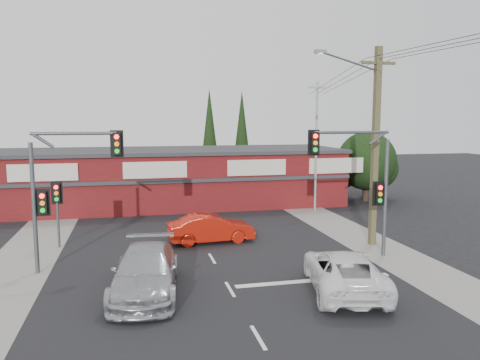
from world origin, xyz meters
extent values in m
plane|color=black|center=(0.00, 0.00, 0.00)|extent=(120.00, 120.00, 0.00)
cube|color=black|center=(0.00, 5.00, 0.01)|extent=(14.00, 70.00, 0.01)
cube|color=gray|center=(-8.50, 5.00, 0.01)|extent=(3.00, 70.00, 0.02)
cube|color=gray|center=(8.50, 5.00, 0.01)|extent=(3.00, 70.00, 0.02)
cube|color=silver|center=(3.50, -1.50, 0.01)|extent=(6.50, 0.35, 0.01)
imported|color=white|center=(4.18, -2.76, 0.76)|extent=(3.75, 5.93, 1.53)
imported|color=#A7AAAC|center=(-3.13, -1.36, 0.83)|extent=(2.97, 5.98, 1.67)
imported|color=#AC180A|center=(0.45, 5.32, 0.74)|extent=(4.59, 1.87, 1.48)
cube|color=silver|center=(0.00, -5.78, 0.01)|extent=(0.12, 1.60, 0.01)
cube|color=silver|center=(0.00, -1.71, 0.01)|extent=(0.12, 1.60, 0.01)
cube|color=silver|center=(0.00, 2.36, 0.01)|extent=(0.12, 1.60, 0.01)
cube|color=silver|center=(0.00, 6.44, 0.01)|extent=(0.12, 1.60, 0.01)
cube|color=silver|center=(0.00, 10.51, 0.01)|extent=(0.12, 1.60, 0.01)
cube|color=silver|center=(0.00, 14.58, 0.01)|extent=(0.12, 1.60, 0.01)
cube|color=#511012|center=(-1.00, 17.00, 2.00)|extent=(26.00, 8.00, 4.00)
cube|color=#2D2D30|center=(-1.00, 17.00, 4.10)|extent=(26.40, 8.40, 0.25)
cube|color=beige|center=(-9.00, 12.95, 3.10)|extent=(4.20, 0.12, 1.10)
cube|color=beige|center=(-2.00, 12.95, 3.10)|extent=(4.20, 0.12, 1.10)
cube|color=beige|center=(5.00, 12.95, 3.10)|extent=(4.20, 0.12, 1.10)
cube|color=beige|center=(11.00, 12.95, 3.10)|extent=(4.20, 0.12, 1.10)
cube|color=#2D2D30|center=(-1.00, 12.90, 2.30)|extent=(26.00, 0.15, 0.25)
cylinder|color=#2D2116|center=(14.50, 15.00, 0.90)|extent=(0.50, 0.50, 1.80)
sphere|color=black|center=(14.50, 15.00, 3.20)|extent=(4.60, 4.60, 4.60)
sphere|color=black|center=(16.00, 16.00, 2.50)|extent=(3.40, 3.40, 3.40)
sphere|color=black|center=(13.20, 16.40, 2.30)|extent=(2.80, 2.80, 2.80)
cylinder|color=#2D2116|center=(3.50, 24.00, 1.00)|extent=(0.24, 0.24, 2.00)
cone|color=black|center=(3.50, 24.00, 5.50)|extent=(1.80, 1.80, 7.50)
cylinder|color=#2D2116|center=(7.00, 26.00, 1.00)|extent=(0.24, 0.24, 2.00)
cone|color=black|center=(7.00, 26.00, 5.50)|extent=(1.80, 1.80, 7.50)
cylinder|color=#47494C|center=(-7.50, 2.00, 2.75)|extent=(0.18, 0.18, 5.50)
cylinder|color=#47494C|center=(-5.80, 2.00, 5.85)|extent=(3.40, 0.14, 0.14)
cylinder|color=#47494C|center=(-6.99, 2.00, 5.55)|extent=(0.82, 0.14, 0.63)
cube|color=black|center=(-4.10, 2.00, 5.40)|extent=(0.32, 0.22, 0.95)
cube|color=black|center=(-4.10, 2.07, 5.40)|extent=(0.55, 0.04, 1.15)
cylinder|color=#FF0C07|center=(-4.10, 1.87, 5.70)|extent=(0.20, 0.06, 0.20)
cylinder|color=orange|center=(-4.10, 1.87, 5.40)|extent=(0.20, 0.06, 0.20)
cylinder|color=#0CE526|center=(-4.10, 1.87, 5.10)|extent=(0.20, 0.06, 0.20)
cube|color=black|center=(-7.15, 2.00, 3.00)|extent=(0.32, 0.22, 0.95)
cube|color=black|center=(-7.15, 2.07, 3.00)|extent=(0.55, 0.04, 1.15)
cylinder|color=#FF0C07|center=(-7.15, 1.87, 3.30)|extent=(0.20, 0.06, 0.20)
cylinder|color=orange|center=(-7.15, 1.87, 3.00)|extent=(0.20, 0.06, 0.20)
cylinder|color=#0CE526|center=(-7.15, 1.87, 2.70)|extent=(0.20, 0.06, 0.20)
cylinder|color=#47494C|center=(8.00, 1.00, 2.75)|extent=(0.18, 0.18, 5.50)
cylinder|color=#47494C|center=(6.20, 1.00, 5.85)|extent=(3.60, 0.14, 0.14)
cylinder|color=#47494C|center=(7.46, 1.00, 5.55)|extent=(0.82, 0.14, 0.63)
cube|color=black|center=(4.40, 1.00, 5.40)|extent=(0.32, 0.22, 0.95)
cube|color=black|center=(4.40, 1.07, 5.40)|extent=(0.55, 0.04, 1.15)
cylinder|color=#FF0C07|center=(4.40, 0.87, 5.70)|extent=(0.20, 0.06, 0.20)
cylinder|color=orange|center=(4.40, 0.87, 5.40)|extent=(0.20, 0.06, 0.20)
cylinder|color=#0CE526|center=(4.40, 0.87, 5.10)|extent=(0.20, 0.06, 0.20)
cube|color=black|center=(7.65, 1.00, 3.00)|extent=(0.32, 0.22, 0.95)
cube|color=black|center=(7.65, 1.07, 3.00)|extent=(0.55, 0.04, 1.15)
cylinder|color=#FF0C07|center=(7.65, 0.87, 3.30)|extent=(0.20, 0.06, 0.20)
cylinder|color=orange|center=(7.65, 0.87, 3.00)|extent=(0.20, 0.06, 0.20)
cylinder|color=#0CE526|center=(7.65, 0.87, 2.70)|extent=(0.20, 0.06, 0.20)
cylinder|color=#47494C|center=(-7.20, 6.00, 1.50)|extent=(0.12, 0.12, 3.00)
cube|color=black|center=(-7.20, 6.00, 2.80)|extent=(0.32, 0.22, 0.95)
cube|color=black|center=(-7.20, 6.07, 2.80)|extent=(0.55, 0.04, 1.15)
cylinder|color=#FF0C07|center=(-7.20, 5.87, 3.10)|extent=(0.20, 0.06, 0.20)
cylinder|color=orange|center=(-7.20, 5.87, 2.80)|extent=(0.20, 0.06, 0.20)
cylinder|color=#0CE526|center=(-7.20, 5.87, 2.50)|extent=(0.20, 0.06, 0.20)
cube|color=brown|center=(8.50, 3.00, 5.00)|extent=(0.30, 0.30, 10.00)
cube|color=brown|center=(8.50, 3.00, 9.20)|extent=(1.80, 0.14, 0.14)
cylinder|color=#47494C|center=(6.90, 2.85, 9.20)|extent=(3.23, 0.39, 0.89)
cube|color=slate|center=(5.30, 2.70, 9.60)|extent=(0.55, 0.25, 0.18)
cylinder|color=silver|center=(5.30, 2.70, 9.50)|extent=(0.28, 0.28, 0.05)
cylinder|color=gray|center=(9.00, 12.00, 4.50)|extent=(0.16, 0.16, 9.00)
cube|color=gray|center=(9.00, 12.00, 8.60)|extent=(1.20, 0.10, 0.10)
cylinder|color=black|center=(8.15, 7.50, 8.80)|extent=(0.73, 9.01, 1.22)
cylinder|color=black|center=(8.75, 7.50, 8.80)|extent=(0.52, 9.00, 1.22)
cylinder|color=black|center=(9.34, 7.50, 8.80)|extent=(0.31, 9.00, 1.22)
camera|label=1|loc=(-3.49, -18.45, 6.41)|focal=35.00mm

